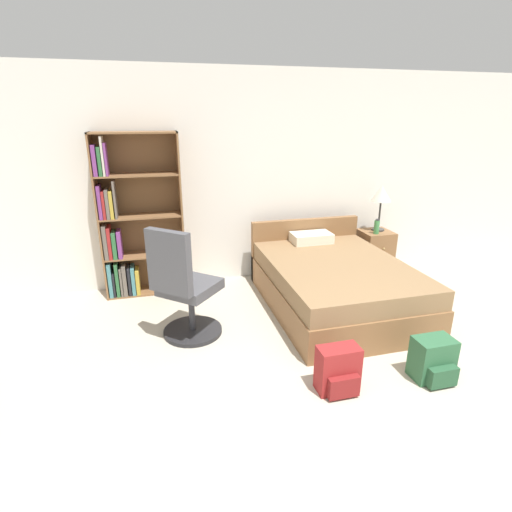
{
  "coord_description": "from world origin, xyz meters",
  "views": [
    {
      "loc": [
        -1.29,
        -1.69,
        2.05
      ],
      "look_at": [
        -0.33,
        1.98,
        0.71
      ],
      "focal_mm": 28.0,
      "sensor_mm": 36.0,
      "label": 1
    }
  ],
  "objects_px": {
    "bed": "(333,282)",
    "table_lamp": "(382,195)",
    "nightstand": "(374,252)",
    "water_bottle": "(377,227)",
    "backpack_red": "(338,371)",
    "backpack_green": "(433,360)",
    "office_chair": "(184,290)",
    "bookshelf": "(130,225)"
  },
  "relations": [
    {
      "from": "bed",
      "to": "nightstand",
      "type": "distance_m",
      "value": 1.26
    },
    {
      "from": "water_bottle",
      "to": "backpack_red",
      "type": "relative_size",
      "value": 0.52
    },
    {
      "from": "nightstand",
      "to": "backpack_green",
      "type": "xyz_separation_m",
      "value": [
        -0.77,
        -2.25,
        -0.12
      ]
    },
    {
      "from": "nightstand",
      "to": "water_bottle",
      "type": "distance_m",
      "value": 0.4
    },
    {
      "from": "nightstand",
      "to": "backpack_green",
      "type": "bearing_deg",
      "value": -108.87
    },
    {
      "from": "office_chair",
      "to": "backpack_green",
      "type": "height_order",
      "value": "office_chair"
    },
    {
      "from": "bookshelf",
      "to": "water_bottle",
      "type": "xyz_separation_m",
      "value": [
        3.08,
        -0.23,
        -0.18
      ]
    },
    {
      "from": "bed",
      "to": "backpack_green",
      "type": "relative_size",
      "value": 5.58
    },
    {
      "from": "bed",
      "to": "water_bottle",
      "type": "xyz_separation_m",
      "value": [
        0.91,
        0.69,
        0.4
      ]
    },
    {
      "from": "nightstand",
      "to": "table_lamp",
      "type": "height_order",
      "value": "table_lamp"
    },
    {
      "from": "bed",
      "to": "nightstand",
      "type": "relative_size",
      "value": 3.4
    },
    {
      "from": "office_chair",
      "to": "water_bottle",
      "type": "height_order",
      "value": "office_chair"
    },
    {
      "from": "office_chair",
      "to": "table_lamp",
      "type": "bearing_deg",
      "value": 22.68
    },
    {
      "from": "bed",
      "to": "table_lamp",
      "type": "distance_m",
      "value": 1.53
    },
    {
      "from": "backpack_green",
      "to": "nightstand",
      "type": "bearing_deg",
      "value": 71.13
    },
    {
      "from": "water_bottle",
      "to": "backpack_red",
      "type": "height_order",
      "value": "water_bottle"
    },
    {
      "from": "bookshelf",
      "to": "bed",
      "type": "distance_m",
      "value": 2.43
    },
    {
      "from": "table_lamp",
      "to": "backpack_red",
      "type": "distance_m",
      "value": 2.9
    },
    {
      "from": "table_lamp",
      "to": "backpack_green",
      "type": "height_order",
      "value": "table_lamp"
    },
    {
      "from": "table_lamp",
      "to": "water_bottle",
      "type": "relative_size",
      "value": 3.05
    },
    {
      "from": "office_chair",
      "to": "backpack_green",
      "type": "distance_m",
      "value": 2.24
    },
    {
      "from": "nightstand",
      "to": "backpack_green",
      "type": "relative_size",
      "value": 1.64
    },
    {
      "from": "bed",
      "to": "office_chair",
      "type": "height_order",
      "value": "office_chair"
    },
    {
      "from": "office_chair",
      "to": "backpack_red",
      "type": "height_order",
      "value": "office_chair"
    },
    {
      "from": "water_bottle",
      "to": "backpack_red",
      "type": "xyz_separation_m",
      "value": [
        -1.52,
        -2.09,
        -0.5
      ]
    },
    {
      "from": "office_chair",
      "to": "water_bottle",
      "type": "xyz_separation_m",
      "value": [
        2.59,
        0.99,
        0.18
      ]
    },
    {
      "from": "nightstand",
      "to": "backpack_green",
      "type": "height_order",
      "value": "nightstand"
    },
    {
      "from": "backpack_green",
      "to": "backpack_red",
      "type": "height_order",
      "value": "backpack_red"
    },
    {
      "from": "nightstand",
      "to": "water_bottle",
      "type": "height_order",
      "value": "water_bottle"
    },
    {
      "from": "backpack_red",
      "to": "bookshelf",
      "type": "bearing_deg",
      "value": 123.91
    },
    {
      "from": "nightstand",
      "to": "water_bottle",
      "type": "bearing_deg",
      "value": -124.95
    },
    {
      "from": "backpack_green",
      "to": "bookshelf",
      "type": "bearing_deg",
      "value": 134.98
    },
    {
      "from": "office_chair",
      "to": "backpack_red",
      "type": "relative_size",
      "value": 3.01
    },
    {
      "from": "table_lamp",
      "to": "backpack_red",
      "type": "height_order",
      "value": "table_lamp"
    },
    {
      "from": "water_bottle",
      "to": "backpack_green",
      "type": "distance_m",
      "value": 2.32
    },
    {
      "from": "nightstand",
      "to": "backpack_red",
      "type": "distance_m",
      "value": 2.71
    },
    {
      "from": "water_bottle",
      "to": "bed",
      "type": "bearing_deg",
      "value": -142.93
    },
    {
      "from": "bookshelf",
      "to": "water_bottle",
      "type": "distance_m",
      "value": 3.09
    },
    {
      "from": "bookshelf",
      "to": "water_bottle",
      "type": "bearing_deg",
      "value": -4.31
    },
    {
      "from": "office_chair",
      "to": "backpack_green",
      "type": "xyz_separation_m",
      "value": [
        1.89,
        -1.16,
        -0.33
      ]
    },
    {
      "from": "table_lamp",
      "to": "water_bottle",
      "type": "height_order",
      "value": "table_lamp"
    },
    {
      "from": "backpack_green",
      "to": "bed",
      "type": "bearing_deg",
      "value": 98.22
    }
  ]
}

